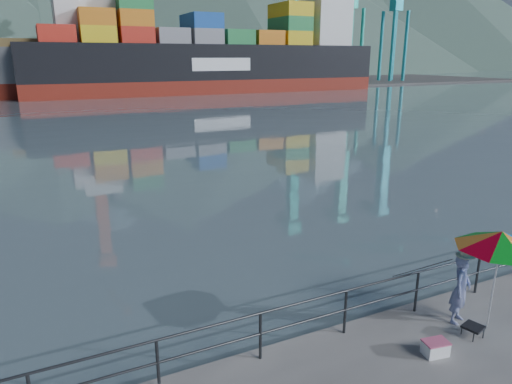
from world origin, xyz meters
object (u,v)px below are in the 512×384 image
beach_umbrella (501,240)px  container_ship (220,56)px  cooler_bag (435,349)px  fisherman (461,289)px

beach_umbrella → container_ship: size_ratio=0.04×
container_ship → beach_umbrella: bearing=-106.9°
beach_umbrella → container_ship: bearing=73.1°
cooler_bag → fisherman: bearing=36.6°
cooler_bag → container_ship: bearing=82.0°
cooler_bag → container_ship: size_ratio=0.01×
beach_umbrella → container_ship: 73.51m
beach_umbrella → cooler_bag: bearing=-172.6°
beach_umbrella → container_ship: container_ship is taller
fisherman → container_ship: size_ratio=0.03×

